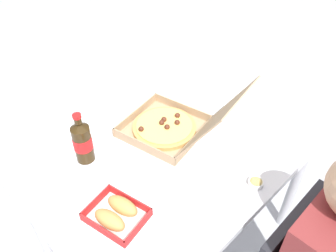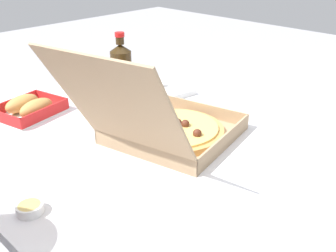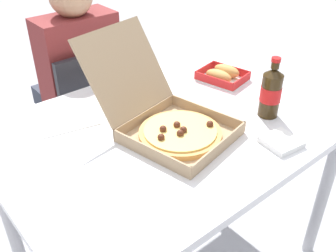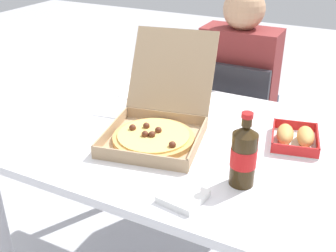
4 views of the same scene
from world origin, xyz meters
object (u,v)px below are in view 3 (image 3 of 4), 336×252
Objects in this scene: chair at (86,112)px; bread_side_box at (223,75)px; diner_person at (76,71)px; napkin_pile at (281,142)px; paper_menu at (67,121)px; dipping_sauce_cup at (101,88)px; pizza_box_open at (170,122)px; cola_bottle at (271,92)px.

chair is 3.83× the size of bread_side_box.
diner_person is 10.46× the size of napkin_pile.
dipping_sauce_cup is at bearing 41.38° from paper_menu.
bread_side_box is at bearing 65.84° from napkin_pile.
diner_person is 2.16× the size of pizza_box_open.
cola_bottle is 1.07× the size of paper_menu.
napkin_pile is (0.18, -1.00, 0.28)m from chair.
dipping_sauce_cup is (-0.07, -0.36, 0.07)m from diner_person.
dipping_sauce_cup is at bearing 92.15° from pizza_box_open.
chair is 3.95× the size of paper_menu.
diner_person is 0.79m from pizza_box_open.
chair is at bearing 76.99° from dipping_sauce_cup.
pizza_box_open is at bearing -94.04° from diner_person.
chair is 0.98m from cola_bottle.
cola_bottle is at bearing -105.74° from bread_side_box.
chair is at bearing 124.54° from bread_side_box.
diner_person is 0.98m from cola_bottle.
bread_side_box is at bearing 1.93° from paper_menu.
paper_menu is at bearing 129.00° from napkin_pile.
bread_side_box is (0.44, 0.17, -0.02)m from pizza_box_open.
cola_bottle is 0.73m from paper_menu.
dipping_sauce_cup is at bearing 123.44° from cola_bottle.
pizza_box_open reaches higher than paper_menu.
paper_menu is (-0.67, 0.13, -0.02)m from bread_side_box.
chair is 1.56× the size of pizza_box_open.
chair is at bearing 85.61° from pizza_box_open.
bread_side_box is 0.97× the size of cola_bottle.
napkin_pile is 1.96× the size of dipping_sauce_cup.
paper_menu is 0.25m from dipping_sauce_cup.
cola_bottle is at bearing 51.32° from napkin_pile.
pizza_box_open reaches higher than bread_side_box.
diner_person is at bearing 71.74° from paper_menu.
dipping_sauce_cup is at bearing 109.62° from napkin_pile.
diner_person is 20.54× the size of dipping_sauce_cup.
dipping_sauce_cup is (0.22, 0.12, 0.01)m from paper_menu.
chair is 1.06m from napkin_pile.
bread_side_box reaches higher than dipping_sauce_cup.
cola_bottle reaches higher than dipping_sauce_cup.
paper_menu is at bearing -120.83° from diner_person.
chair is 0.42m from dipping_sauce_cup.
chair is 14.82× the size of dipping_sauce_cup.
cola_bottle is 4.00× the size of dipping_sauce_cup.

